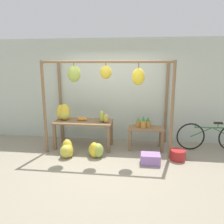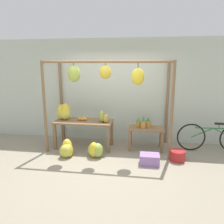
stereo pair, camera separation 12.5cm
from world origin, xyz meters
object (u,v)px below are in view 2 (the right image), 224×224
at_px(pineapple_cluster, 144,123).
at_px(banana_pile_ground_right, 95,150).
at_px(banana_pile_on_table, 64,113).
at_px(orange_pile, 83,119).
at_px(blue_bucket, 177,156).
at_px(papaya_pile, 103,117).
at_px(fruit_crate_white, 150,159).
at_px(parked_bicycle, 213,137).
at_px(banana_pile_ground_left, 67,149).

height_order(pineapple_cluster, banana_pile_ground_right, pineapple_cluster).
relative_size(banana_pile_on_table, orange_pile, 1.72).
height_order(banana_pile_ground_right, blue_bucket, banana_pile_ground_right).
distance_m(blue_bucket, papaya_pile, 1.96).
xyz_separation_m(banana_pile_on_table, banana_pile_ground_right, (0.94, -0.62, -0.72)).
bearing_deg(banana_pile_on_table, banana_pile_ground_right, -33.53).
height_order(fruit_crate_white, parked_bicycle, parked_bicycle).
bearing_deg(parked_bicycle, pineapple_cluster, -177.18).
height_order(banana_pile_ground_left, papaya_pile, papaya_pile).
xyz_separation_m(orange_pile, fruit_crate_white, (1.69, -0.79, -0.64)).
xyz_separation_m(orange_pile, papaya_pile, (0.54, -0.09, 0.08)).
xyz_separation_m(banana_pile_on_table, parked_bicycle, (3.73, 0.13, -0.53)).
height_order(orange_pile, fruit_crate_white, orange_pile).
bearing_deg(fruit_crate_white, pineapple_cluster, 98.84).
distance_m(banana_pile_ground_left, papaya_pile, 1.15).
relative_size(orange_pile, blue_bucket, 0.73).
height_order(blue_bucket, parked_bicycle, parked_bicycle).
bearing_deg(banana_pile_ground_right, banana_pile_ground_left, -173.87).
relative_size(pineapple_cluster, banana_pile_ground_right, 0.86).
height_order(pineapple_cluster, papaya_pile, papaya_pile).
bearing_deg(pineapple_cluster, parked_bicycle, 2.82).
bearing_deg(pineapple_cluster, papaya_pile, -170.88).
bearing_deg(banana_pile_on_table, banana_pile_ground_left, -67.26).
distance_m(pineapple_cluster, parked_bicycle, 1.70).
bearing_deg(fruit_crate_white, orange_pile, 154.90).
xyz_separation_m(blue_bucket, papaya_pile, (-1.78, 0.44, 0.72)).
distance_m(pineapple_cluster, fruit_crate_white, 1.05).
relative_size(orange_pile, fruit_crate_white, 0.58).
relative_size(banana_pile_on_table, parked_bicycle, 0.25).
height_order(orange_pile, papaya_pile, papaya_pile).
bearing_deg(orange_pile, blue_bucket, -12.77).
bearing_deg(papaya_pile, fruit_crate_white, -31.38).
distance_m(orange_pile, banana_pile_ground_left, 0.90).
distance_m(pineapple_cluster, blue_bucket, 1.12).
bearing_deg(orange_pile, pineapple_cluster, 2.74).
xyz_separation_m(orange_pile, banana_pile_ground_left, (-0.21, -0.66, -0.58)).
xyz_separation_m(pineapple_cluster, banana_pile_ground_right, (-1.12, -0.67, -0.51)).
relative_size(banana_pile_on_table, banana_pile_ground_left, 0.85).
bearing_deg(papaya_pile, parked_bicycle, 5.22).
xyz_separation_m(fruit_crate_white, parked_bicycle, (1.54, 0.95, 0.25)).
relative_size(parked_bicycle, papaya_pile, 5.76).
bearing_deg(pineapple_cluster, fruit_crate_white, -81.16).
relative_size(orange_pile, pineapple_cluster, 0.64).
distance_m(pineapple_cluster, papaya_pile, 1.04).
bearing_deg(papaya_pile, orange_pile, 170.61).
height_order(banana_pile_on_table, papaya_pile, banana_pile_on_table).
distance_m(orange_pile, pineapple_cluster, 1.56).
relative_size(banana_pile_ground_left, banana_pile_ground_right, 1.13).
bearing_deg(parked_bicycle, banana_pile_ground_left, -166.64).
relative_size(banana_pile_on_table, banana_pile_ground_right, 0.96).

